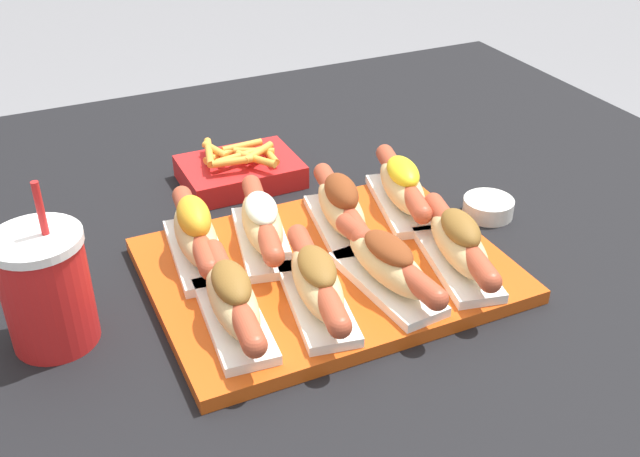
% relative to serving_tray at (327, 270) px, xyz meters
% --- Properties ---
extents(patio_table, '(1.44, 1.15, 0.72)m').
position_rel_serving_tray_xyz_m(patio_table, '(0.01, 0.13, -0.37)').
color(patio_table, black).
rests_on(patio_table, ground_plane).
extents(serving_tray, '(0.43, 0.33, 0.02)m').
position_rel_serving_tray_xyz_m(serving_tray, '(0.00, 0.00, 0.00)').
color(serving_tray, '#CC4C14').
rests_on(serving_tray, patio_table).
extents(hot_dog_0, '(0.07, 0.21, 0.07)m').
position_rel_serving_tray_xyz_m(hot_dog_0, '(-0.14, -0.06, 0.04)').
color(hot_dog_0, white).
rests_on(hot_dog_0, serving_tray).
extents(hot_dog_1, '(0.09, 0.20, 0.07)m').
position_rel_serving_tray_xyz_m(hot_dog_1, '(-0.05, -0.07, 0.04)').
color(hot_dog_1, white).
rests_on(hot_dog_1, serving_tray).
extents(hot_dog_2, '(0.08, 0.21, 0.07)m').
position_rel_serving_tray_xyz_m(hot_dog_2, '(0.04, -0.07, 0.04)').
color(hot_dog_2, white).
rests_on(hot_dog_2, serving_tray).
extents(hot_dog_3, '(0.09, 0.20, 0.07)m').
position_rel_serving_tray_xyz_m(hot_dog_3, '(0.14, -0.07, 0.04)').
color(hot_dog_3, white).
rests_on(hot_dog_3, serving_tray).
extents(hot_dog_4, '(0.08, 0.21, 0.08)m').
position_rel_serving_tray_xyz_m(hot_dog_4, '(-0.14, 0.08, 0.04)').
color(hot_dog_4, white).
rests_on(hot_dog_4, serving_tray).
extents(hot_dog_5, '(0.09, 0.20, 0.07)m').
position_rel_serving_tray_xyz_m(hot_dog_5, '(-0.06, 0.07, 0.04)').
color(hot_dog_5, white).
rests_on(hot_dog_5, serving_tray).
extents(hot_dog_6, '(0.09, 0.20, 0.08)m').
position_rel_serving_tray_xyz_m(hot_dog_6, '(0.05, 0.06, 0.04)').
color(hot_dog_6, white).
rests_on(hot_dog_6, serving_tray).
extents(hot_dog_7, '(0.10, 0.20, 0.07)m').
position_rel_serving_tray_xyz_m(hot_dog_7, '(0.15, 0.08, 0.04)').
color(hot_dog_7, white).
rests_on(hot_dog_7, serving_tray).
extents(sauce_bowl, '(0.07, 0.07, 0.03)m').
position_rel_serving_tray_xyz_m(sauce_bowl, '(0.27, 0.04, 0.01)').
color(sauce_bowl, silver).
rests_on(sauce_bowl, patio_table).
extents(drink_cup, '(0.10, 0.10, 0.19)m').
position_rel_serving_tray_xyz_m(drink_cup, '(-0.32, 0.02, 0.06)').
color(drink_cup, red).
rests_on(drink_cup, patio_table).
extents(fries_basket, '(0.17, 0.13, 0.06)m').
position_rel_serving_tray_xyz_m(fries_basket, '(-0.01, 0.28, 0.01)').
color(fries_basket, red).
rests_on(fries_basket, patio_table).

